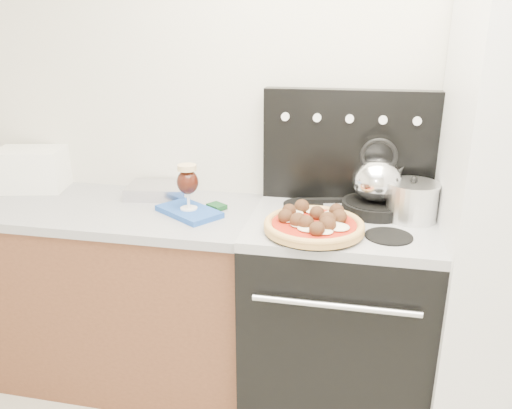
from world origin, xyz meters
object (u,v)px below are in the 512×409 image
(toaster_oven, at_px, (31,169))
(beer_glass, at_px, (188,187))
(pizza_pan, at_px, (314,231))
(skillet, at_px, (374,207))
(stove_body, at_px, (336,320))
(tea_kettle, at_px, (377,176))
(oven_mitt, at_px, (189,212))
(pizza, at_px, (314,223))
(stock_pot, at_px, (412,202))
(base_cabinet, at_px, (110,294))

(toaster_oven, xyz_separation_m, beer_glass, (0.90, -0.20, 0.02))
(pizza_pan, bearing_deg, toaster_oven, 166.45)
(pizza_pan, height_order, skillet, skillet)
(beer_glass, bearing_deg, stove_body, 1.33)
(skillet, height_order, tea_kettle, tea_kettle)
(oven_mitt, bearing_deg, beer_glass, 0.00)
(oven_mitt, xyz_separation_m, pizza_pan, (0.56, -0.15, 0.01))
(pizza, relative_size, stock_pot, 1.89)
(toaster_oven, relative_size, oven_mitt, 1.13)
(beer_glass, bearing_deg, base_cabinet, 174.80)
(pizza, xyz_separation_m, skillet, (0.23, 0.28, -0.01))
(base_cabinet, height_order, beer_glass, beer_glass)
(pizza, xyz_separation_m, stock_pot, (0.38, 0.23, 0.04))
(skillet, bearing_deg, base_cabinet, -175.91)
(pizza, bearing_deg, toaster_oven, 166.45)
(beer_glass, height_order, stock_pot, beer_glass)
(toaster_oven, bearing_deg, tea_kettle, -15.85)
(pizza_pan, bearing_deg, base_cabinet, 169.28)
(pizza, relative_size, tea_kettle, 1.68)
(skillet, xyz_separation_m, tea_kettle, (0.00, 0.00, 0.14))
(base_cabinet, xyz_separation_m, pizza_pan, (1.00, -0.19, 0.50))
(stove_body, height_order, beer_glass, beer_glass)
(pizza_pan, bearing_deg, stock_pot, 31.01)
(pizza_pan, xyz_separation_m, pizza, (-0.00, 0.00, 0.03))
(oven_mitt, bearing_deg, tea_kettle, 9.24)
(base_cabinet, relative_size, tea_kettle, 6.33)
(pizza, bearing_deg, pizza_pan, 0.00)
(toaster_oven, bearing_deg, skillet, -15.85)
(base_cabinet, bearing_deg, skillet, 4.09)
(oven_mitt, relative_size, skillet, 1.03)
(base_cabinet, xyz_separation_m, beer_glass, (0.44, -0.04, 0.60))
(base_cabinet, height_order, stock_pot, stock_pot)
(beer_glass, distance_m, pizza, 0.58)
(beer_glass, height_order, tea_kettle, tea_kettle)
(oven_mitt, height_order, pizza, pizza)
(beer_glass, relative_size, skillet, 0.73)
(tea_kettle, xyz_separation_m, stock_pot, (0.14, -0.05, -0.09))
(base_cabinet, distance_m, skillet, 1.34)
(oven_mitt, bearing_deg, toaster_oven, 167.34)
(beer_glass, height_order, pizza_pan, beer_glass)
(stock_pot, bearing_deg, tea_kettle, 160.66)
(stove_body, bearing_deg, skillet, 41.13)
(beer_glass, distance_m, skillet, 0.81)
(skillet, relative_size, tea_kettle, 1.21)
(pizza, bearing_deg, beer_glass, 165.02)
(oven_mitt, height_order, skillet, skillet)
(stove_body, distance_m, tea_kettle, 0.67)
(base_cabinet, relative_size, toaster_oven, 4.46)
(pizza, bearing_deg, skillet, 50.04)
(stock_pot, bearing_deg, stove_body, -167.19)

